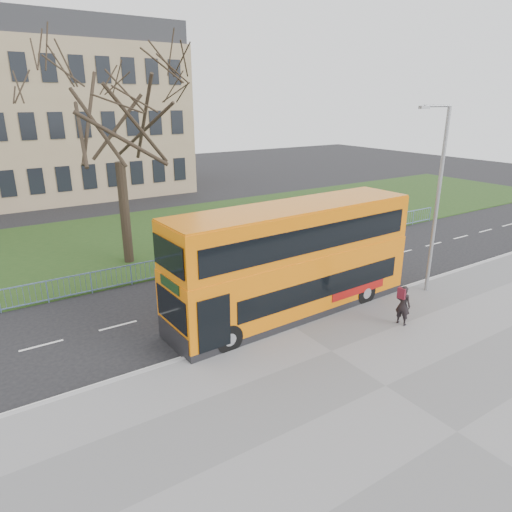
{
  "coord_description": "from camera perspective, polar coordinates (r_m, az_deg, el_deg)",
  "views": [
    {
      "loc": [
        -10.58,
        -15.11,
        9.01
      ],
      "look_at": [
        -0.02,
        1.0,
        2.42
      ],
      "focal_mm": 32.0,
      "sensor_mm": 36.0,
      "label": 1
    }
  ],
  "objects": [
    {
      "name": "pedestrian",
      "position": [
        19.92,
        17.9,
        -5.87
      ],
      "size": [
        0.56,
        0.71,
        1.72
      ],
      "primitive_type": "imported",
      "rotation": [
        0.0,
        0.0,
        1.83
      ],
      "color": "black",
      "rests_on": "pavement"
    },
    {
      "name": "street_lamp",
      "position": [
        22.71,
        21.64,
        7.14
      ],
      "size": [
        1.85,
        0.36,
        8.72
      ],
      "rotation": [
        0.0,
        0.0,
        -0.1
      ],
      "color": "gray",
      "rests_on": "pavement"
    },
    {
      "name": "grass_verge",
      "position": [
        32.52,
        -12.94,
        2.38
      ],
      "size": [
        80.0,
        15.4,
        0.08
      ],
      "primitive_type": "cube",
      "color": "#1C3A15",
      "rests_on": "ground"
    },
    {
      "name": "civic_building",
      "position": [
        50.46,
        -27.83,
        14.52
      ],
      "size": [
        30.0,
        15.0,
        14.0
      ],
      "primitive_type": "cube",
      "color": "#897357",
      "rests_on": "ground"
    },
    {
      "name": "yellow_bus",
      "position": [
        19.65,
        4.7,
        -0.24
      ],
      "size": [
        11.61,
        3.15,
        4.83
      ],
      "rotation": [
        0.0,
        0.0,
        0.04
      ],
      "color": "orange",
      "rests_on": "ground"
    },
    {
      "name": "guard_railing",
      "position": [
        25.59,
        -6.85,
        -0.56
      ],
      "size": [
        40.0,
        0.12,
        1.1
      ],
      "primitive_type": null,
      "color": "#6681B5",
      "rests_on": "ground"
    },
    {
      "name": "ground",
      "position": [
        20.53,
        1.59,
        -7.15
      ],
      "size": [
        120.0,
        120.0,
        0.0
      ],
      "primitive_type": "plane",
      "color": "black",
      "rests_on": "ground"
    },
    {
      "name": "bare_tree",
      "position": [
        26.31,
        -16.88,
        13.57
      ],
      "size": [
        9.59,
        9.59,
        13.7
      ],
      "primitive_type": null,
      "color": "black",
      "rests_on": "grass_verge"
    },
    {
      "name": "pavement",
      "position": [
        16.18,
        15.87,
        -15.51
      ],
      "size": [
        80.0,
        10.5,
        0.12
      ],
      "primitive_type": "cube",
      "color": "slate",
      "rests_on": "ground"
    },
    {
      "name": "kerb",
      "position": [
        19.38,
        4.23,
        -8.63
      ],
      "size": [
        80.0,
        0.2,
        0.14
      ],
      "primitive_type": "cube",
      "color": "#969699",
      "rests_on": "ground"
    }
  ]
}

